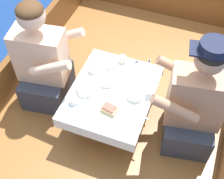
# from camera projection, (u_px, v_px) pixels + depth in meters

# --- Properties ---
(ground_plane) EXTENTS (60.00, 60.00, 0.00)m
(ground_plane) POSITION_uv_depth(u_px,v_px,m) (117.00, 123.00, 2.95)
(ground_plane) COLOR navy
(boat_deck) EXTENTS (1.96, 2.95, 0.27)m
(boat_deck) POSITION_uv_depth(u_px,v_px,m) (117.00, 115.00, 2.85)
(boat_deck) COLOR brown
(boat_deck) RESTS_ON ground_plane
(gunwale_port) EXTENTS (0.06, 2.95, 0.35)m
(gunwale_port) POSITION_uv_depth(u_px,v_px,m) (19.00, 65.00, 2.82)
(gunwale_port) COLOR brown
(gunwale_port) RESTS_ON boat_deck
(cockpit_table) EXTENTS (0.63, 0.78, 0.35)m
(cockpit_table) POSITION_uv_depth(u_px,v_px,m) (112.00, 94.00, 2.42)
(cockpit_table) COLOR #B2B2B7
(cockpit_table) RESTS_ON boat_deck
(person_port) EXTENTS (0.56, 0.50, 0.97)m
(person_port) POSITION_uv_depth(u_px,v_px,m) (43.00, 64.00, 2.53)
(person_port) COLOR #333847
(person_port) RESTS_ON boat_deck
(person_starboard) EXTENTS (0.57, 0.51, 1.01)m
(person_starboard) POSITION_uv_depth(u_px,v_px,m) (193.00, 106.00, 2.25)
(person_starboard) COLOR #333847
(person_starboard) RESTS_ON boat_deck
(plate_sandwich) EXTENTS (0.21, 0.21, 0.01)m
(plate_sandwich) POSITION_uv_depth(u_px,v_px,m) (109.00, 111.00, 2.27)
(plate_sandwich) COLOR white
(plate_sandwich) RESTS_ON cockpit_table
(plate_bread) EXTENTS (0.18, 0.18, 0.01)m
(plate_bread) POSITION_uv_depth(u_px,v_px,m) (135.00, 77.00, 2.48)
(plate_bread) COLOR white
(plate_bread) RESTS_ON cockpit_table
(sandwich) EXTENTS (0.13, 0.10, 0.05)m
(sandwich) POSITION_uv_depth(u_px,v_px,m) (109.00, 109.00, 2.25)
(sandwich) COLOR #E0BC7F
(sandwich) RESTS_ON plate_sandwich
(bowl_port_near) EXTENTS (0.15, 0.15, 0.04)m
(bowl_port_near) POSITION_uv_depth(u_px,v_px,m) (86.00, 89.00, 2.38)
(bowl_port_near) COLOR white
(bowl_port_near) RESTS_ON cockpit_table
(bowl_starboard_near) EXTENTS (0.12, 0.12, 0.04)m
(bowl_starboard_near) POSITION_uv_depth(u_px,v_px,m) (136.00, 95.00, 2.34)
(bowl_starboard_near) COLOR white
(bowl_starboard_near) RESTS_ON cockpit_table
(bowl_center_far) EXTENTS (0.13, 0.13, 0.04)m
(bowl_center_far) POSITION_uv_depth(u_px,v_px,m) (107.00, 80.00, 2.44)
(bowl_center_far) COLOR white
(bowl_center_far) RESTS_ON cockpit_table
(coffee_cup_port) EXTENTS (0.09, 0.06, 0.06)m
(coffee_cup_port) POSITION_uv_depth(u_px,v_px,m) (74.00, 100.00, 2.30)
(coffee_cup_port) COLOR white
(coffee_cup_port) RESTS_ON cockpit_table
(coffee_cup_starboard) EXTENTS (0.11, 0.08, 0.06)m
(coffee_cup_starboard) POSITION_uv_depth(u_px,v_px,m) (94.00, 68.00, 2.50)
(coffee_cup_starboard) COLOR white
(coffee_cup_starboard) RESTS_ON cockpit_table
(coffee_cup_center) EXTENTS (0.09, 0.06, 0.06)m
(coffee_cup_center) POSITION_uv_depth(u_px,v_px,m) (111.00, 64.00, 2.53)
(coffee_cup_center) COLOR white
(coffee_cup_center) RESTS_ON cockpit_table
(tin_can) EXTENTS (0.07, 0.07, 0.05)m
(tin_can) POSITION_uv_depth(u_px,v_px,m) (123.00, 59.00, 2.58)
(tin_can) COLOR silver
(tin_can) RESTS_ON cockpit_table
(utensil_fork_port) EXTENTS (0.03, 0.17, 0.00)m
(utensil_fork_port) POSITION_uv_depth(u_px,v_px,m) (148.00, 66.00, 2.56)
(utensil_fork_port) COLOR silver
(utensil_fork_port) RESTS_ON cockpit_table
(utensil_spoon_center) EXTENTS (0.12, 0.14, 0.01)m
(utensil_spoon_center) POSITION_uv_depth(u_px,v_px,m) (153.00, 75.00, 2.49)
(utensil_spoon_center) COLOR silver
(utensil_spoon_center) RESTS_ON cockpit_table
(utensil_knife_port) EXTENTS (0.15, 0.11, 0.00)m
(utensil_knife_port) POSITION_uv_depth(u_px,v_px,m) (112.00, 95.00, 2.37)
(utensil_knife_port) COLOR silver
(utensil_knife_port) RESTS_ON cockpit_table
(utensil_spoon_port) EXTENTS (0.17, 0.07, 0.01)m
(utensil_spoon_port) POSITION_uv_depth(u_px,v_px,m) (136.00, 111.00, 2.27)
(utensil_spoon_port) COLOR silver
(utensil_spoon_port) RESTS_ON cockpit_table
(utensil_fork_starboard) EXTENTS (0.09, 0.16, 0.00)m
(utensil_fork_starboard) POSITION_uv_depth(u_px,v_px,m) (132.00, 65.00, 2.57)
(utensil_fork_starboard) COLOR silver
(utensil_fork_starboard) RESTS_ON cockpit_table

